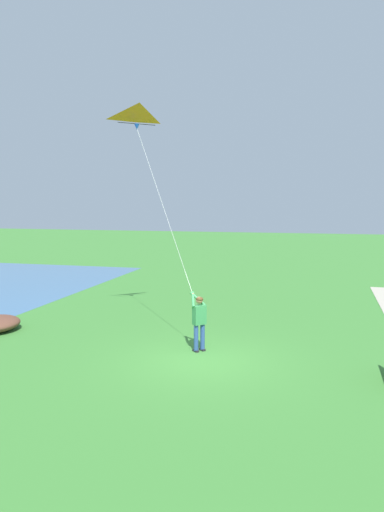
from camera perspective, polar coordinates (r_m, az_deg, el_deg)
ground_plane at (r=14.19m, az=1.13°, el=-12.50°), size 120.00×120.00×0.00m
person_kite_flyer at (r=14.71m, az=0.85°, el=-7.55°), size 0.60×0.59×1.83m
flying_kite at (r=17.99m, az=-6.37°, el=16.38°), size 3.43×3.21×6.38m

